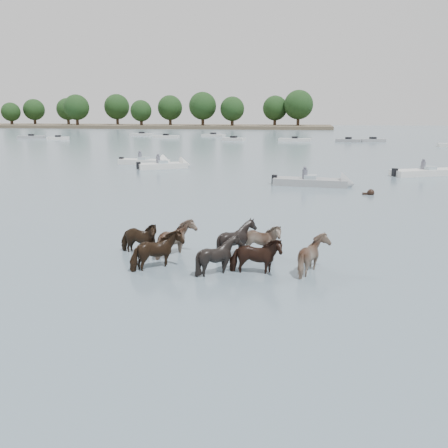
# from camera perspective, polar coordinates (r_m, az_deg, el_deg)

# --- Properties ---
(ground) EXTENTS (400.00, 400.00, 0.00)m
(ground) POSITION_cam_1_polar(r_m,az_deg,el_deg) (14.38, -4.88, -6.50)
(ground) COLOR slate
(ground) RESTS_ON ground
(shoreline) EXTENTS (160.00, 30.00, 1.00)m
(shoreline) POSITION_cam_1_polar(r_m,az_deg,el_deg) (178.96, -14.23, 11.35)
(shoreline) COLOR #4C4233
(shoreline) RESTS_ON ground
(pony_herd) EXTENTS (7.63, 3.42, 1.49)m
(pony_herd) POSITION_cam_1_polar(r_m,az_deg,el_deg) (15.58, -0.83, -3.02)
(pony_herd) COLOR black
(pony_herd) RESTS_ON ground
(swimming_pony) EXTENTS (0.72, 0.44, 0.44)m
(swimming_pony) POSITION_cam_1_polar(r_m,az_deg,el_deg) (30.30, 17.14, 3.58)
(swimming_pony) COLOR black
(swimming_pony) RESTS_ON ground
(motorboat_a) EXTENTS (4.95, 3.82, 1.92)m
(motorboat_a) POSITION_cam_1_polar(r_m,az_deg,el_deg) (43.62, -6.46, 7.00)
(motorboat_a) COLOR silver
(motorboat_a) RESTS_ON ground
(motorboat_b) EXTENTS (5.68, 2.07, 1.92)m
(motorboat_b) POSITION_cam_1_polar(r_m,az_deg,el_deg) (33.19, 11.67, 4.90)
(motorboat_b) COLOR gray
(motorboat_b) RESTS_ON ground
(motorboat_c) EXTENTS (6.64, 4.37, 1.92)m
(motorboat_c) POSITION_cam_1_polar(r_m,az_deg,el_deg) (42.12, 24.18, 5.71)
(motorboat_c) COLOR silver
(motorboat_c) RESTS_ON ground
(motorboat_f) EXTENTS (5.57, 2.15, 1.92)m
(motorboat_f) POSITION_cam_1_polar(r_m,az_deg,el_deg) (46.91, -8.76, 7.35)
(motorboat_f) COLOR silver
(motorboat_f) RESTS_ON ground
(distant_flotilla) EXTENTS (107.48, 28.76, 0.93)m
(distant_flotilla) POSITION_cam_1_polar(r_m,az_deg,el_deg) (90.42, 8.71, 10.08)
(distant_flotilla) COLOR gray
(distant_flotilla) RESTS_ON ground
(treeline) EXTENTS (147.03, 22.47, 12.40)m
(treeline) POSITION_cam_1_polar(r_m,az_deg,el_deg) (176.01, -13.35, 13.43)
(treeline) COLOR #382619
(treeline) RESTS_ON ground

